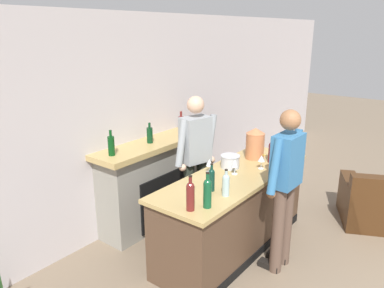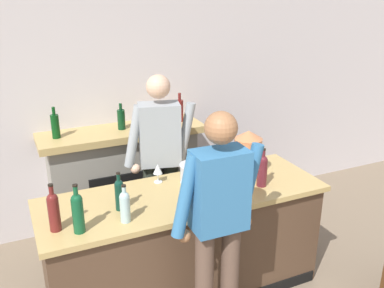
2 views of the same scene
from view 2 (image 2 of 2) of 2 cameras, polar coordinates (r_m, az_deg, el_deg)
The scene contains 15 objects.
wall_back_panel at distance 4.53m, azimuth -10.45°, elevation 5.76°, with size 12.00×0.07×2.75m.
bar_counter at distance 3.67m, azimuth -0.99°, elevation -13.05°, with size 2.30×0.79×0.94m.
fireplace_stone at distance 4.55m, azimuth -9.02°, elevation -4.68°, with size 1.65×0.52×1.45m.
person_customer at distance 2.91m, azimuth 3.51°, elevation -10.81°, with size 0.66×0.31×1.79m.
person_bartender at distance 3.90m, azimuth -4.24°, elevation -2.30°, with size 0.65×0.37×1.79m.
copper_dispenser at distance 3.70m, azimuth 7.44°, elevation -1.18°, with size 0.24×0.28×0.40m.
ice_bucket_steel at distance 3.59m, azimuth 0.16°, elevation -3.89°, with size 0.23×0.23×0.16m.
wine_bottle_port_short at distance 3.02m, azimuth -17.97°, elevation -8.37°, with size 0.08×0.08×0.34m.
wine_bottle_cabernet_heavy at distance 3.18m, azimuth -9.66°, elevation -6.49°, with size 0.07×0.07×0.30m.
wine_bottle_burgundy_dark at distance 3.02m, azimuth -8.94°, elevation -8.07°, with size 0.07×0.07×0.28m.
wine_bottle_rose_blush at distance 2.95m, azimuth -15.00°, elevation -8.65°, with size 0.08×0.08×0.35m.
wine_bottle_riesling_slim at distance 3.54m, azimuth 9.35°, elevation -3.33°, with size 0.08×0.08×0.33m.
wine_glass_near_bucket at distance 3.40m, azimuth 5.42°, elevation -4.58°, with size 0.08×0.08×0.17m.
wine_glass_by_dispenser at distance 3.39m, azimuth -1.00°, elevation -4.57°, with size 0.07×0.07×0.18m.
wine_glass_front_left at distance 3.57m, azimuth -4.59°, elevation -3.43°, with size 0.08×0.08×0.16m.
Camera 2 is at (-1.04, -0.35, 2.50)m, focal length 40.00 mm.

